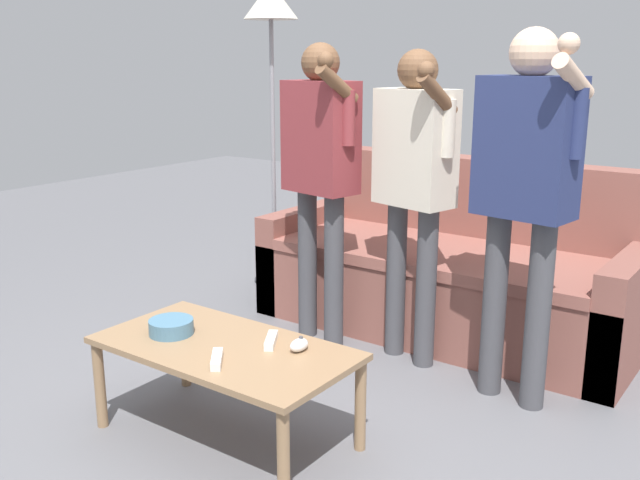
# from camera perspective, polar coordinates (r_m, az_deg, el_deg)

# --- Properties ---
(ground_plane) EXTENTS (12.00, 12.00, 0.00)m
(ground_plane) POSITION_cam_1_polar(r_m,az_deg,el_deg) (3.01, -1.86, -14.81)
(ground_plane) COLOR slate
(couch) EXTENTS (2.04, 0.89, 0.92)m
(couch) POSITION_cam_1_polar(r_m,az_deg,el_deg) (4.03, 10.53, -2.62)
(couch) COLOR brown
(couch) RESTS_ON ground
(coffee_table) EXTENTS (1.02, 0.54, 0.39)m
(coffee_table) POSITION_cam_1_polar(r_m,az_deg,el_deg) (2.82, -7.65, -9.23)
(coffee_table) COLOR #997551
(coffee_table) RESTS_ON ground
(snack_bowl) EXTENTS (0.18, 0.18, 0.06)m
(snack_bowl) POSITION_cam_1_polar(r_m,az_deg,el_deg) (2.93, -11.85, -6.83)
(snack_bowl) COLOR teal
(snack_bowl) RESTS_ON coffee_table
(game_remote_nunchuk) EXTENTS (0.06, 0.09, 0.05)m
(game_remote_nunchuk) POSITION_cam_1_polar(r_m,az_deg,el_deg) (2.71, -1.69, -8.41)
(game_remote_nunchuk) COLOR white
(game_remote_nunchuk) RESTS_ON coffee_table
(floor_lamp) EXTENTS (0.34, 0.34, 1.92)m
(floor_lamp) POSITION_cam_1_polar(r_m,az_deg,el_deg) (4.62, -3.95, 16.84)
(floor_lamp) COLOR #2D2D33
(floor_lamp) RESTS_ON ground
(player_left) EXTENTS (0.45, 0.37, 1.55)m
(player_left) POSITION_cam_1_polar(r_m,az_deg,el_deg) (3.61, 0.02, 6.48)
(player_left) COLOR #47474C
(player_left) RESTS_ON ground
(player_center) EXTENTS (0.44, 0.38, 1.51)m
(player_center) POSITION_cam_1_polar(r_m,az_deg,el_deg) (3.40, 7.57, 5.49)
(player_center) COLOR #47474C
(player_center) RESTS_ON ground
(player_right) EXTENTS (0.47, 0.36, 1.59)m
(player_right) POSITION_cam_1_polar(r_m,az_deg,el_deg) (3.05, 16.14, 4.97)
(player_right) COLOR #47474C
(player_right) RESTS_ON ground
(game_remote_wand_near) EXTENTS (0.12, 0.14, 0.03)m
(game_remote_wand_near) POSITION_cam_1_polar(r_m,az_deg,el_deg) (2.64, -8.28, -9.44)
(game_remote_wand_near) COLOR white
(game_remote_wand_near) RESTS_ON coffee_table
(game_remote_wand_far) EXTENTS (0.11, 0.15, 0.03)m
(game_remote_wand_far) POSITION_cam_1_polar(r_m,az_deg,el_deg) (2.78, -3.95, -8.04)
(game_remote_wand_far) COLOR white
(game_remote_wand_far) RESTS_ON coffee_table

